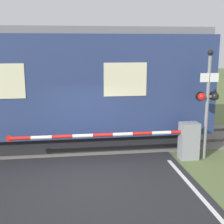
# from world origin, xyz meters

# --- Properties ---
(ground_plane) EXTENTS (80.00, 80.00, 0.00)m
(ground_plane) POSITION_xyz_m (0.00, 0.00, 0.00)
(ground_plane) COLOR #5B6B3D
(track_bed) EXTENTS (36.00, 3.20, 0.13)m
(track_bed) POSITION_xyz_m (0.00, 3.43, 0.02)
(track_bed) COLOR slate
(track_bed) RESTS_ON ground_plane
(train) EXTENTS (14.26, 3.14, 4.28)m
(train) POSITION_xyz_m (-2.60, 3.43, 2.18)
(train) COLOR black
(train) RESTS_ON ground_plane
(crossing_barrier) EXTENTS (6.06, 0.44, 1.22)m
(crossing_barrier) POSITION_xyz_m (2.82, 1.13, 0.67)
(crossing_barrier) COLOR gray
(crossing_barrier) RESTS_ON ground_plane
(signal_post) EXTENTS (0.76, 0.26, 3.54)m
(signal_post) POSITION_xyz_m (3.86, 1.10, 2.01)
(signal_post) COLOR gray
(signal_post) RESTS_ON ground_plane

